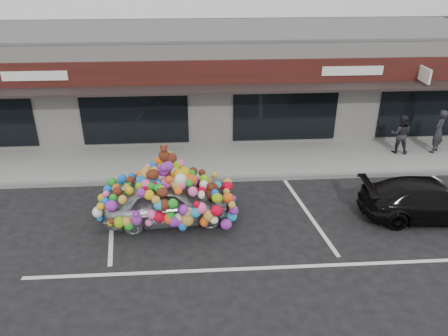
{
  "coord_description": "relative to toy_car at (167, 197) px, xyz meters",
  "views": [
    {
      "loc": [
        -0.54,
        -11.08,
        7.26
      ],
      "look_at": [
        0.27,
        1.4,
        1.06
      ],
      "focal_mm": 35.0,
      "sensor_mm": 36.0,
      "label": 1
    }
  ],
  "objects": [
    {
      "name": "lane_line",
      "position": [
        3.48,
        -2.43,
        -0.78
      ],
      "size": [
        14.0,
        0.12,
        0.01
      ],
      "primitive_type": "cube",
      "color": "silver",
      "rests_on": "ground"
    },
    {
      "name": "parking_stripe_mid",
      "position": [
        4.28,
        0.07,
        -0.78
      ],
      "size": [
        0.73,
        4.37,
        0.01
      ],
      "primitive_type": "cube",
      "rotation": [
        0.0,
        0.0,
        0.14
      ],
      "color": "silver",
      "rests_on": "ground"
    },
    {
      "name": "parking_stripe_left",
      "position": [
        -1.72,
        0.07,
        -0.78
      ],
      "size": [
        0.73,
        4.37,
        0.01
      ],
      "primitive_type": "cube",
      "rotation": [
        0.0,
        0.0,
        0.14
      ],
      "color": "silver",
      "rests_on": "ground"
    },
    {
      "name": "pedestrian_b",
      "position": [
        8.8,
        4.05,
        0.14
      ],
      "size": [
        0.91,
        0.81,
        1.55
      ],
      "primitive_type": "imported",
      "rotation": [
        0.0,
        0.0,
        2.8
      ],
      "color": "black",
      "rests_on": "sidewalk"
    },
    {
      "name": "sidewalk",
      "position": [
        1.48,
        3.87,
        -0.71
      ],
      "size": [
        26.0,
        3.0,
        0.15
      ],
      "primitive_type": "cube",
      "color": "gray",
      "rests_on": "ground"
    },
    {
      "name": "ground",
      "position": [
        1.48,
        -0.13,
        -0.79
      ],
      "size": [
        90.0,
        90.0,
        0.0
      ],
      "primitive_type": "plane",
      "color": "black",
      "rests_on": "ground"
    },
    {
      "name": "shop_building",
      "position": [
        1.48,
        8.31,
        1.38
      ],
      "size": [
        24.0,
        7.2,
        4.31
      ],
      "color": "silver",
      "rests_on": "ground"
    },
    {
      "name": "pedestrian_a",
      "position": [
        10.26,
        4.0,
        0.23
      ],
      "size": [
        0.75,
        0.74,
        1.74
      ],
      "primitive_type": "imported",
      "rotation": [
        0.0,
        0.0,
        3.91
      ],
      "color": "#222228",
      "rests_on": "sidewalk"
    },
    {
      "name": "black_sedan",
      "position": [
        7.83,
        -0.34,
        -0.19
      ],
      "size": [
        1.91,
        4.19,
        1.19
      ],
      "primitive_type": "imported",
      "rotation": [
        0.0,
        0.0,
        1.51
      ],
      "color": "black",
      "rests_on": "ground"
    },
    {
      "name": "toy_car",
      "position": [
        0.0,
        0.0,
        0.0
      ],
      "size": [
        2.73,
        4.1,
        2.32
      ],
      "rotation": [
        0.0,
        0.0,
        1.64
      ],
      "color": "#ACB3B8",
      "rests_on": "ground"
    },
    {
      "name": "kerb",
      "position": [
        1.48,
        2.37,
        -0.71
      ],
      "size": [
        26.0,
        0.18,
        0.16
      ],
      "primitive_type": "cube",
      "color": "slate",
      "rests_on": "ground"
    }
  ]
}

